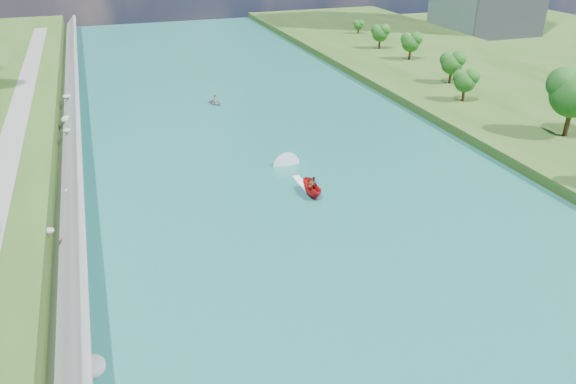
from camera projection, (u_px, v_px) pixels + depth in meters
name	position (u px, v px, depth m)	size (l,w,h in m)	color
ground	(367.00, 268.00, 51.85)	(260.00, 260.00, 0.00)	#2D5119
river_water	(294.00, 180.00, 68.77)	(55.00, 240.00, 0.10)	#1A645E
riprap_bank	(69.00, 204.00, 59.44)	(4.46, 236.00, 4.23)	slate
motorboat	(307.00, 184.00, 66.23)	(3.60, 18.89, 2.09)	red
raft	(215.00, 102.00, 96.25)	(3.06, 3.57, 1.65)	gray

